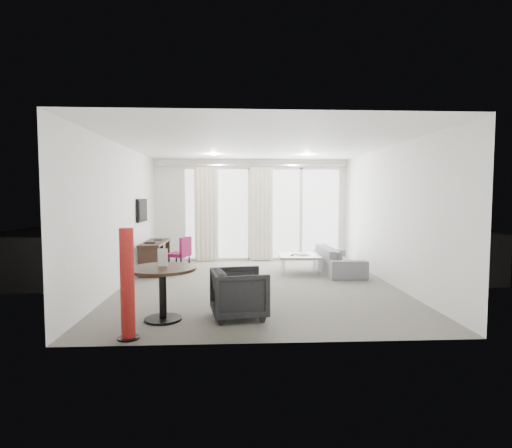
{
  "coord_description": "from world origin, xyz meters",
  "views": [
    {
      "loc": [
        -0.41,
        -7.39,
        1.66
      ],
      "look_at": [
        0.0,
        0.6,
        1.1
      ],
      "focal_mm": 28.0,
      "sensor_mm": 36.0,
      "label": 1
    }
  ],
  "objects_px": {
    "round_table": "(163,294)",
    "coffee_table": "(299,264)",
    "desk_chair": "(179,255)",
    "sofa": "(338,259)",
    "rattan_chair_b": "(326,236)",
    "tub_armchair": "(239,293)",
    "rattan_chair_a": "(295,241)",
    "desk": "(155,257)",
    "red_lamp": "(127,284)"
  },
  "relations": [
    {
      "from": "sofa",
      "to": "rattan_chair_b",
      "type": "bearing_deg",
      "value": -8.43
    },
    {
      "from": "round_table",
      "to": "desk_chair",
      "type": "bearing_deg",
      "value": 94.39
    },
    {
      "from": "tub_armchair",
      "to": "rattan_chair_b",
      "type": "bearing_deg",
      "value": -31.63
    },
    {
      "from": "desk_chair",
      "to": "rattan_chair_a",
      "type": "relative_size",
      "value": 1.02
    },
    {
      "from": "tub_armchair",
      "to": "coffee_table",
      "type": "bearing_deg",
      "value": -32.5
    },
    {
      "from": "desk_chair",
      "to": "sofa",
      "type": "height_order",
      "value": "desk_chair"
    },
    {
      "from": "sofa",
      "to": "rattan_chair_b",
      "type": "relative_size",
      "value": 2.08
    },
    {
      "from": "sofa",
      "to": "rattan_chair_b",
      "type": "height_order",
      "value": "rattan_chair_b"
    },
    {
      "from": "coffee_table",
      "to": "red_lamp",
      "type": "bearing_deg",
      "value": -124.16
    },
    {
      "from": "desk_chair",
      "to": "red_lamp",
      "type": "distance_m",
      "value": 3.96
    },
    {
      "from": "sofa",
      "to": "rattan_chair_b",
      "type": "distance_m",
      "value": 3.49
    },
    {
      "from": "round_table",
      "to": "coffee_table",
      "type": "height_order",
      "value": "round_table"
    },
    {
      "from": "coffee_table",
      "to": "sofa",
      "type": "relative_size",
      "value": 0.46
    },
    {
      "from": "coffee_table",
      "to": "rattan_chair_a",
      "type": "bearing_deg",
      "value": 83.25
    },
    {
      "from": "desk_chair",
      "to": "sofa",
      "type": "bearing_deg",
      "value": 24.55
    },
    {
      "from": "red_lamp",
      "to": "rattan_chair_a",
      "type": "height_order",
      "value": "red_lamp"
    },
    {
      "from": "rattan_chair_b",
      "to": "round_table",
      "type": "bearing_deg",
      "value": -100.88
    },
    {
      "from": "coffee_table",
      "to": "rattan_chair_a",
      "type": "height_order",
      "value": "rattan_chair_a"
    },
    {
      "from": "tub_armchair",
      "to": "rattan_chair_b",
      "type": "xyz_separation_m",
      "value": [
        2.71,
        6.63,
        0.12
      ]
    },
    {
      "from": "tub_armchair",
      "to": "coffee_table",
      "type": "xyz_separation_m",
      "value": [
        1.33,
        3.12,
        -0.14
      ]
    },
    {
      "from": "red_lamp",
      "to": "sofa",
      "type": "bearing_deg",
      "value": 48.37
    },
    {
      "from": "red_lamp",
      "to": "desk",
      "type": "bearing_deg",
      "value": 97.03
    },
    {
      "from": "rattan_chair_a",
      "to": "desk_chair",
      "type": "bearing_deg",
      "value": -128.87
    },
    {
      "from": "round_table",
      "to": "rattan_chair_a",
      "type": "relative_size",
      "value": 1.14
    },
    {
      "from": "rattan_chair_b",
      "to": "desk",
      "type": "bearing_deg",
      "value": -126.07
    },
    {
      "from": "sofa",
      "to": "desk_chair",
      "type": "bearing_deg",
      "value": 89.87
    },
    {
      "from": "coffee_table",
      "to": "rattan_chair_b",
      "type": "bearing_deg",
      "value": 68.51
    },
    {
      "from": "desk",
      "to": "round_table",
      "type": "bearing_deg",
      "value": -77.15
    },
    {
      "from": "red_lamp",
      "to": "coffee_table",
      "type": "bearing_deg",
      "value": 55.84
    },
    {
      "from": "rattan_chair_b",
      "to": "tub_armchair",
      "type": "bearing_deg",
      "value": -94.0
    },
    {
      "from": "desk",
      "to": "sofa",
      "type": "bearing_deg",
      "value": -2.83
    },
    {
      "from": "rattan_chair_a",
      "to": "rattan_chair_b",
      "type": "xyz_separation_m",
      "value": [
        1.05,
        0.73,
        0.06
      ]
    },
    {
      "from": "coffee_table",
      "to": "sofa",
      "type": "bearing_deg",
      "value": 4.06
    },
    {
      "from": "rattan_chair_a",
      "to": "desk",
      "type": "bearing_deg",
      "value": -135.63
    },
    {
      "from": "tub_armchair",
      "to": "rattan_chair_b",
      "type": "relative_size",
      "value": 0.81
    },
    {
      "from": "round_table",
      "to": "coffee_table",
      "type": "distance_m",
      "value": 3.97
    },
    {
      "from": "desk",
      "to": "desk_chair",
      "type": "xyz_separation_m",
      "value": [
        0.54,
        -0.19,
        0.06
      ]
    },
    {
      "from": "desk_chair",
      "to": "round_table",
      "type": "distance_m",
      "value": 3.27
    },
    {
      "from": "rattan_chair_a",
      "to": "coffee_table",
      "type": "bearing_deg",
      "value": -88.33
    },
    {
      "from": "desk",
      "to": "tub_armchair",
      "type": "height_order",
      "value": "tub_armchair"
    },
    {
      "from": "desk",
      "to": "rattan_chair_b",
      "type": "xyz_separation_m",
      "value": [
        4.52,
        3.25,
        0.12
      ]
    },
    {
      "from": "desk",
      "to": "sofa",
      "type": "distance_m",
      "value": 4.02
    },
    {
      "from": "desk_chair",
      "to": "tub_armchair",
      "type": "xyz_separation_m",
      "value": [
        1.27,
        -3.19,
        -0.06
      ]
    },
    {
      "from": "tub_armchair",
      "to": "rattan_chair_a",
      "type": "bearing_deg",
      "value": -25.11
    },
    {
      "from": "round_table",
      "to": "tub_armchair",
      "type": "distance_m",
      "value": 1.02
    },
    {
      "from": "rattan_chair_a",
      "to": "tub_armchair",
      "type": "bearing_deg",
      "value": -97.31
    },
    {
      "from": "desk_chair",
      "to": "rattan_chair_b",
      "type": "xyz_separation_m",
      "value": [
        3.98,
        3.44,
        0.06
      ]
    },
    {
      "from": "tub_armchair",
      "to": "sofa",
      "type": "height_order",
      "value": "tub_armchair"
    },
    {
      "from": "desk",
      "to": "rattan_chair_a",
      "type": "height_order",
      "value": "rattan_chair_a"
    },
    {
      "from": "coffee_table",
      "to": "rattan_chair_a",
      "type": "distance_m",
      "value": 2.8
    }
  ]
}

